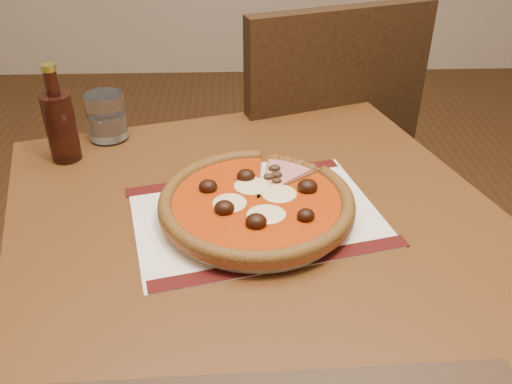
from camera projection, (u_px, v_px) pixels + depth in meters
table at (256, 260)px, 0.96m from camera, size 0.99×0.99×0.75m
chair_far at (311, 153)px, 1.49m from camera, size 0.59×0.59×0.97m
placemat at (257, 216)px, 0.90m from camera, size 0.45×0.37×0.00m
plate at (257, 211)px, 0.89m from camera, size 0.29×0.29×0.02m
pizza at (257, 201)px, 0.88m from camera, size 0.32×0.32×0.04m
ham_slice at (289, 176)px, 0.95m from camera, size 0.11×0.14×0.02m
water_glass at (106, 117)px, 1.11m from camera, size 0.11×0.11×0.10m
bottle at (60, 124)px, 1.03m from camera, size 0.06×0.06×0.19m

